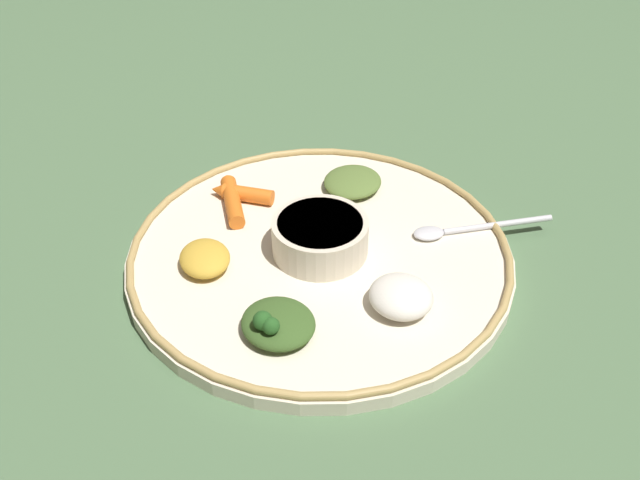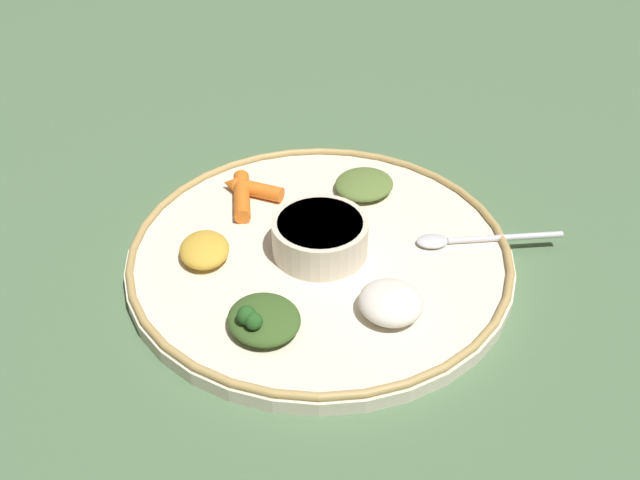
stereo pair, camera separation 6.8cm
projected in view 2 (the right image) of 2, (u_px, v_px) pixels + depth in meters
The scene contains 11 objects.
ground_plane at pixel (320, 262), 0.77m from camera, with size 2.40×2.40×0.00m, color #4C6B47.
platter at pixel (320, 257), 0.76m from camera, with size 0.41×0.41×0.02m, color beige.
platter_rim at pixel (320, 249), 0.76m from camera, with size 0.40×0.40×0.01m, color tan.
center_bowl at pixel (320, 235), 0.74m from camera, with size 0.10×0.10×0.04m.
spoon at pixel (466, 239), 0.77m from camera, with size 0.03×0.16×0.01m.
greens_pile at pixel (263, 319), 0.66m from camera, with size 0.09×0.09×0.04m.
carrot_near_spoon at pixel (253, 189), 0.83m from camera, with size 0.05×0.07×0.02m.
carrot_outer at pixel (242, 193), 0.83m from camera, with size 0.10×0.03×0.02m.
mound_rice_white at pixel (391, 302), 0.68m from camera, with size 0.06×0.06×0.03m, color silver.
mound_collards at pixel (364, 184), 0.84m from camera, with size 0.07×0.07×0.02m, color #567033.
mound_lentil_yellow at pixel (204, 250), 0.74m from camera, with size 0.06×0.05×0.02m, color gold.
Camera 2 is at (0.58, -0.11, 0.50)m, focal length 40.12 mm.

